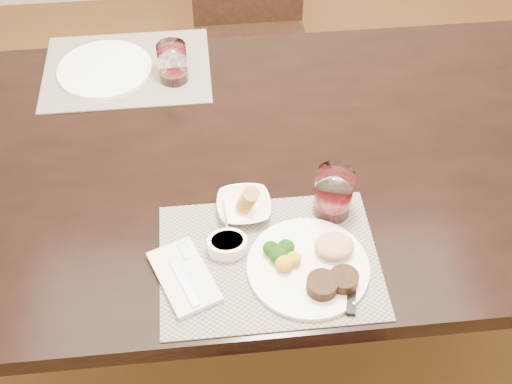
{
  "coord_description": "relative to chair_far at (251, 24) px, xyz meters",
  "views": [
    {
      "loc": [
        -0.19,
        -1.11,
        1.86
      ],
      "look_at": [
        -0.09,
        -0.18,
        0.82
      ],
      "focal_mm": 45.0,
      "sensor_mm": 36.0,
      "label": 1
    }
  ],
  "objects": [
    {
      "name": "ground_plane",
      "position": [
        0.0,
        -0.93,
        -0.5
      ],
      "size": [
        4.5,
        4.5,
        0.0
      ],
      "primitive_type": "plane",
      "color": "#4A2F18",
      "rests_on": "ground"
    },
    {
      "name": "dining_table",
      "position": [
        0.0,
        -0.93,
        0.16
      ],
      "size": [
        2.0,
        1.0,
        0.75
      ],
      "color": "black",
      "rests_on": "ground"
    },
    {
      "name": "chair_far",
      "position": [
        0.0,
        0.0,
        0.0
      ],
      "size": [
        0.42,
        0.42,
        0.9
      ],
      "color": "black",
      "rests_on": "ground"
    },
    {
      "name": "placemat_near",
      "position": [
        -0.08,
        -1.25,
        0.25
      ],
      "size": [
        0.46,
        0.34,
        0.0
      ],
      "primitive_type": "cube",
      "color": "slate",
      "rests_on": "dining_table"
    },
    {
      "name": "placemat_far",
      "position": [
        -0.4,
        -0.56,
        0.25
      ],
      "size": [
        0.46,
        0.34,
        0.0
      ],
      "primitive_type": "cube",
      "color": "slate",
      "rests_on": "dining_table"
    },
    {
      "name": "dinner_plate",
      "position": [
        0.01,
        -1.28,
        0.26
      ],
      "size": [
        0.26,
        0.26,
        0.05
      ],
      "rotation": [
        0.0,
        0.0,
        0.06
      ],
      "color": "white",
      "rests_on": "placemat_near"
    },
    {
      "name": "napkin_fork",
      "position": [
        -0.26,
        -1.28,
        0.26
      ],
      "size": [
        0.16,
        0.2,
        0.02
      ],
      "rotation": [
        0.0,
        0.0,
        0.38
      ],
      "color": "white",
      "rests_on": "placemat_near"
    },
    {
      "name": "steak_knife",
      "position": [
        0.07,
        -1.33,
        0.26
      ],
      "size": [
        0.05,
        0.22,
        0.01
      ],
      "rotation": [
        0.0,
        0.0,
        -0.24
      ],
      "color": "white",
      "rests_on": "placemat_near"
    },
    {
      "name": "cracker_bowl",
      "position": [
        -0.12,
        -1.11,
        0.27
      ],
      "size": [
        0.12,
        0.12,
        0.05
      ],
      "rotation": [
        0.0,
        0.0,
        0.0
      ],
      "color": "white",
      "rests_on": "placemat_near"
    },
    {
      "name": "sauce_ramekin",
      "position": [
        -0.17,
        -1.21,
        0.27
      ],
      "size": [
        0.09,
        0.13,
        0.07
      ],
      "rotation": [
        0.0,
        0.0,
        0.09
      ],
      "color": "white",
      "rests_on": "placemat_near"
    },
    {
      "name": "wine_glass_near",
      "position": [
        0.07,
        -1.13,
        0.3
      ],
      "size": [
        0.08,
        0.08,
        0.12
      ],
      "rotation": [
        0.0,
        0.0,
        0.08
      ],
      "color": "silver",
      "rests_on": "placemat_near"
    },
    {
      "name": "far_plate",
      "position": [
        -0.46,
        -0.56,
        0.26
      ],
      "size": [
        0.26,
        0.26,
        0.01
      ],
      "primitive_type": "cylinder",
      "color": "white",
      "rests_on": "placemat_far"
    },
    {
      "name": "wine_glass_far",
      "position": [
        -0.27,
        -0.62,
        0.3
      ],
      "size": [
        0.08,
        0.08,
        0.11
      ],
      "rotation": [
        0.0,
        0.0,
        -0.27
      ],
      "color": "silver",
      "rests_on": "placemat_far"
    }
  ]
}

